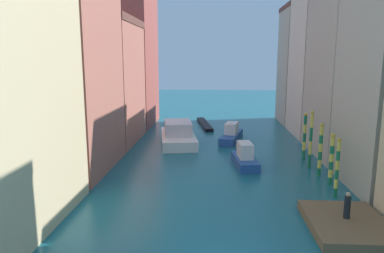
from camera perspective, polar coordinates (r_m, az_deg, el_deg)
name	(u,v)px	position (r m, az deg, el deg)	size (l,w,h in m)	color
ground_plane	(219,147)	(39.80, 4.27, -3.33)	(154.00, 154.00, 0.00)	#196070
building_left_1	(61,68)	(32.74, -20.15, 8.74)	(8.15, 10.83, 17.70)	#C6705B
building_left_2	(102,81)	(43.14, -14.14, 7.04)	(8.15, 11.19, 14.22)	#C6705B
building_left_3	(125,49)	(54.14, -10.60, 11.97)	(8.15, 11.29, 22.03)	#B25147
building_right_2	(360,56)	(39.26, 25.12, 10.17)	(8.15, 10.27, 19.86)	#BCB299
building_right_3	(328,63)	(48.64, 20.77, 9.37)	(8.15, 9.25, 18.16)	beige
building_right_4	(309,65)	(57.54, 18.05, 9.25)	(8.15, 8.55, 17.44)	#BCB299
waterfront_dock	(347,224)	(23.05, 23.42, -14.06)	(4.35, 5.68, 0.55)	brown
person_on_dock	(347,206)	(22.87, 23.46, -11.53)	(0.36, 0.36, 1.57)	black
mooring_pole_0	(337,167)	(26.97, 22.09, -6.05)	(0.29, 0.29, 4.29)	#197247
mooring_pole_1	(331,159)	(29.48, 21.29, -4.81)	(0.36, 0.36, 4.07)	#197247
mooring_pole_2	(320,149)	(31.34, 19.74, -3.43)	(0.33, 0.33, 4.49)	#197247
mooring_pole_3	(311,139)	(33.41, 18.36, -1.92)	(0.30, 0.30, 5.16)	#197247
mooring_pole_4	(305,135)	(36.34, 17.45, -1.37)	(0.33, 0.33, 4.55)	#197247
vaporetto_white	(178,135)	(41.53, -2.25, -1.33)	(5.18, 9.65, 2.56)	white
gondola_black	(204,124)	(52.64, 1.99, 0.38)	(2.71, 9.86, 0.46)	black
motorboat_0	(231,134)	(43.02, 6.29, -1.27)	(3.21, 7.03, 2.18)	#234C93
motorboat_1	(245,158)	(33.10, 8.40, -4.92)	(2.33, 5.20, 2.15)	#234C93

